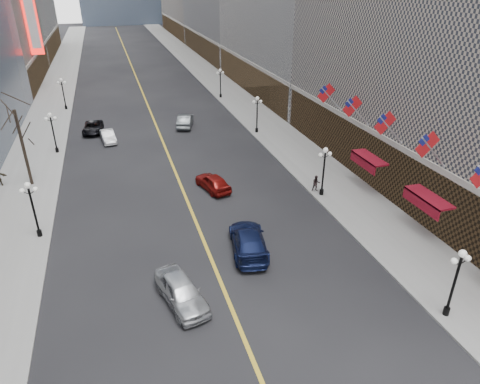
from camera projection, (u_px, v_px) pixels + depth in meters
sidewalk_east at (227, 91)px, 73.33m from camera, size 6.00×230.00×0.15m
sidewalk_west at (53, 104)px, 66.05m from camera, size 6.00×230.00×0.15m
lane_line at (139, 84)px, 78.24m from camera, size 0.25×200.00×0.02m
streetlamp_east_0 at (456, 277)px, 23.73m from camera, size 1.26×0.44×4.52m
streetlamp_east_1 at (324, 166)px, 37.37m from camera, size 1.26×0.44×4.52m
streetlamp_east_2 at (257, 111)px, 52.72m from camera, size 1.26×0.44×4.52m
streetlamp_east_3 at (220, 80)px, 68.06m from camera, size 1.26×0.44×4.52m
streetlamp_west_1 at (32, 204)px, 31.24m from camera, size 1.26×0.44×4.52m
streetlamp_west_2 at (53, 129)px, 46.58m from camera, size 1.26×0.44×4.52m
streetlamp_west_3 at (63, 90)px, 61.93m from camera, size 1.26×0.44×4.52m
flag_2 at (429, 147)px, 29.48m from camera, size 2.87×0.12×2.87m
flag_3 at (387, 125)px, 33.74m from camera, size 2.87×0.12×2.87m
flag_4 at (354, 108)px, 38.00m from camera, size 2.87×0.12×2.87m
flag_5 at (328, 95)px, 42.26m from camera, size 2.87×0.12×2.87m
awning_b at (427, 199)px, 31.59m from camera, size 1.40×4.00×0.93m
awning_c at (368, 159)px, 38.41m from camera, size 1.40×4.00×0.93m
theatre_marquee at (31, 16)px, 68.68m from camera, size 2.00×0.55×12.00m
tree_west_far at (17, 122)px, 37.81m from camera, size 3.60×3.60×7.92m
car_nb_near at (181, 291)px, 25.71m from camera, size 3.14×5.34×1.70m
car_nb_mid at (108, 136)px, 50.96m from camera, size 1.94×4.23×1.35m
car_nb_far at (93, 127)px, 53.92m from camera, size 2.71×5.06×1.35m
car_sb_near at (248, 241)px, 30.62m from camera, size 3.42×6.26×1.72m
car_sb_mid at (213, 182)px, 39.50m from camera, size 2.95×4.82×1.53m
car_sb_far at (185, 121)px, 55.97m from camera, size 3.08×5.24×1.63m
ped_east_walk at (316, 183)px, 38.89m from camera, size 0.82×0.57×1.54m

